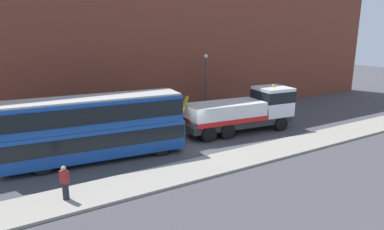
{
  "coord_description": "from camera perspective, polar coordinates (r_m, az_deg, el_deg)",
  "views": [
    {
      "loc": [
        -11.64,
        -20.13,
        8.18
      ],
      "look_at": [
        0.79,
        0.49,
        2.0
      ],
      "focal_mm": 32.05,
      "sensor_mm": 36.0,
      "label": 1
    }
  ],
  "objects": [
    {
      "name": "recovery_tow_truck",
      "position": [
        27.62,
        8.71,
        0.79
      ],
      "size": [
        10.24,
        3.54,
        3.67
      ],
      "rotation": [
        0.0,
        0.0,
        -0.1
      ],
      "color": "#2D2D2D",
      "rests_on": "ground_plane"
    },
    {
      "name": "pedestrian_onlooker",
      "position": [
        17.68,
        -20.4,
        -10.58
      ],
      "size": [
        0.41,
        0.47,
        1.71
      ],
      "rotation": [
        0.0,
        0.0,
        0.47
      ],
      "color": "#232333",
      "rests_on": "near_kerb"
    },
    {
      "name": "street_lamp",
      "position": [
        31.59,
        2.27,
        5.81
      ],
      "size": [
        0.36,
        0.36,
        5.83
      ],
      "color": "#38383D",
      "rests_on": "ground_plane"
    },
    {
      "name": "near_kerb",
      "position": [
        21.33,
        4.73,
        -7.99
      ],
      "size": [
        60.0,
        2.8,
        0.15
      ],
      "primitive_type": "cube",
      "color": "gray",
      "rests_on": "ground_plane"
    },
    {
      "name": "double_decker_bus",
      "position": [
        22.14,
        -15.63,
        -1.73
      ],
      "size": [
        11.2,
        3.66,
        4.06
      ],
      "rotation": [
        0.0,
        0.0,
        -0.1
      ],
      "color": "#19479E",
      "rests_on": "ground_plane"
    },
    {
      "name": "building_facade",
      "position": [
        30.58,
        -8.99,
        14.02
      ],
      "size": [
        60.0,
        1.5,
        16.0
      ],
      "color": "brown",
      "rests_on": "ground_plane"
    },
    {
      "name": "ground_plane",
      "position": [
        24.65,
        -1.0,
        -4.99
      ],
      "size": [
        120.0,
        120.0,
        0.0
      ],
      "primitive_type": "plane",
      "color": "#424247"
    }
  ]
}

